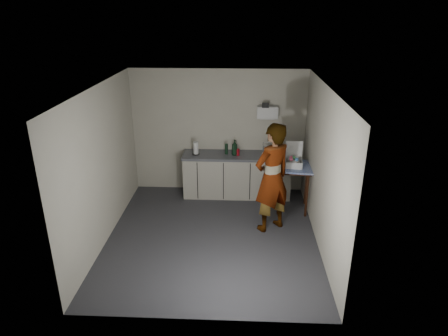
{
  "coord_description": "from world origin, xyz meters",
  "views": [
    {
      "loc": [
        0.48,
        -6.0,
        3.74
      ],
      "look_at": [
        0.19,
        0.45,
        1.11
      ],
      "focal_mm": 32.0,
      "sensor_mm": 36.0,
      "label": 1
    }
  ],
  "objects_px": {
    "kitchen_counter": "(237,176)",
    "dark_bottle": "(226,149)",
    "soda_can": "(238,152)",
    "paper_towel": "(196,149)",
    "dish_rack": "(271,153)",
    "bakery_box": "(294,161)",
    "standing_man": "(272,178)",
    "soap_bottle": "(235,148)",
    "side_table": "(294,171)"
  },
  "relations": [
    {
      "from": "dark_bottle",
      "to": "bakery_box",
      "type": "relative_size",
      "value": 0.48
    },
    {
      "from": "soda_can",
      "to": "dish_rack",
      "type": "relative_size",
      "value": 0.37
    },
    {
      "from": "soda_can",
      "to": "paper_towel",
      "type": "relative_size",
      "value": 0.51
    },
    {
      "from": "kitchen_counter",
      "to": "dark_bottle",
      "type": "xyz_separation_m",
      "value": [
        -0.22,
        0.02,
        0.59
      ]
    },
    {
      "from": "dish_rack",
      "to": "bakery_box",
      "type": "relative_size",
      "value": 0.82
    },
    {
      "from": "kitchen_counter",
      "to": "dish_rack",
      "type": "relative_size",
      "value": 6.12
    },
    {
      "from": "dark_bottle",
      "to": "paper_towel",
      "type": "bearing_deg",
      "value": -175.37
    },
    {
      "from": "soda_can",
      "to": "dish_rack",
      "type": "bearing_deg",
      "value": -1.82
    },
    {
      "from": "kitchen_counter",
      "to": "dark_bottle",
      "type": "height_order",
      "value": "dark_bottle"
    },
    {
      "from": "dish_rack",
      "to": "paper_towel",
      "type": "bearing_deg",
      "value": 178.73
    },
    {
      "from": "paper_towel",
      "to": "dish_rack",
      "type": "xyz_separation_m",
      "value": [
        1.53,
        -0.03,
        -0.07
      ]
    },
    {
      "from": "soda_can",
      "to": "bakery_box",
      "type": "relative_size",
      "value": 0.3
    },
    {
      "from": "standing_man",
      "to": "soda_can",
      "type": "relative_size",
      "value": 14.6
    },
    {
      "from": "standing_man",
      "to": "paper_towel",
      "type": "height_order",
      "value": "standing_man"
    },
    {
      "from": "dark_bottle",
      "to": "bakery_box",
      "type": "xyz_separation_m",
      "value": [
        1.3,
        -0.64,
        0.01
      ]
    },
    {
      "from": "side_table",
      "to": "standing_man",
      "type": "height_order",
      "value": "standing_man"
    },
    {
      "from": "dark_bottle",
      "to": "paper_towel",
      "type": "xyz_separation_m",
      "value": [
        -0.62,
        -0.05,
        0.02
      ]
    },
    {
      "from": "paper_towel",
      "to": "bakery_box",
      "type": "height_order",
      "value": "bakery_box"
    },
    {
      "from": "soap_bottle",
      "to": "soda_can",
      "type": "height_order",
      "value": "soap_bottle"
    },
    {
      "from": "soap_bottle",
      "to": "standing_man",
      "type": "bearing_deg",
      "value": -63.0
    },
    {
      "from": "kitchen_counter",
      "to": "standing_man",
      "type": "height_order",
      "value": "standing_man"
    },
    {
      "from": "dish_rack",
      "to": "bakery_box",
      "type": "xyz_separation_m",
      "value": [
        0.39,
        -0.55,
        0.06
      ]
    },
    {
      "from": "soap_bottle",
      "to": "bakery_box",
      "type": "xyz_separation_m",
      "value": [
        1.13,
        -0.58,
        -0.05
      ]
    },
    {
      "from": "soda_can",
      "to": "dish_rack",
      "type": "distance_m",
      "value": 0.67
    },
    {
      "from": "dish_rack",
      "to": "side_table",
      "type": "bearing_deg",
      "value": -52.48
    },
    {
      "from": "paper_towel",
      "to": "dark_bottle",
      "type": "bearing_deg",
      "value": 4.63
    },
    {
      "from": "dish_rack",
      "to": "dark_bottle",
      "type": "bearing_deg",
      "value": 174.68
    },
    {
      "from": "soap_bottle",
      "to": "dish_rack",
      "type": "height_order",
      "value": "soap_bottle"
    },
    {
      "from": "dark_bottle",
      "to": "dish_rack",
      "type": "distance_m",
      "value": 0.91
    },
    {
      "from": "kitchen_counter",
      "to": "standing_man",
      "type": "xyz_separation_m",
      "value": [
        0.62,
        -1.36,
        0.56
      ]
    },
    {
      "from": "soap_bottle",
      "to": "dark_bottle",
      "type": "height_order",
      "value": "soap_bottle"
    },
    {
      "from": "soap_bottle",
      "to": "paper_towel",
      "type": "relative_size",
      "value": 1.21
    },
    {
      "from": "soap_bottle",
      "to": "soda_can",
      "type": "relative_size",
      "value": 2.38
    },
    {
      "from": "dark_bottle",
      "to": "dish_rack",
      "type": "relative_size",
      "value": 0.59
    },
    {
      "from": "kitchen_counter",
      "to": "side_table",
      "type": "bearing_deg",
      "value": -28.61
    },
    {
      "from": "soda_can",
      "to": "bakery_box",
      "type": "distance_m",
      "value": 1.21
    },
    {
      "from": "soda_can",
      "to": "dark_bottle",
      "type": "bearing_deg",
      "value": 164.94
    },
    {
      "from": "kitchen_counter",
      "to": "dark_bottle",
      "type": "bearing_deg",
      "value": 173.64
    },
    {
      "from": "soda_can",
      "to": "paper_towel",
      "type": "height_order",
      "value": "paper_towel"
    },
    {
      "from": "soap_bottle",
      "to": "bakery_box",
      "type": "bearing_deg",
      "value": -27.18
    },
    {
      "from": "soap_bottle",
      "to": "side_table",
      "type": "bearing_deg",
      "value": -26.19
    },
    {
      "from": "dish_rack",
      "to": "standing_man",
      "type": "bearing_deg",
      "value": -92.8
    },
    {
      "from": "side_table",
      "to": "soda_can",
      "type": "xyz_separation_m",
      "value": [
        -1.09,
        0.56,
        0.17
      ]
    },
    {
      "from": "kitchen_counter",
      "to": "bakery_box",
      "type": "distance_m",
      "value": 1.37
    },
    {
      "from": "side_table",
      "to": "bakery_box",
      "type": "bearing_deg",
      "value": -147.21
    },
    {
      "from": "kitchen_counter",
      "to": "dark_bottle",
      "type": "relative_size",
      "value": 10.4
    },
    {
      "from": "standing_man",
      "to": "dish_rack",
      "type": "height_order",
      "value": "standing_man"
    },
    {
      "from": "soap_bottle",
      "to": "soda_can",
      "type": "distance_m",
      "value": 0.11
    },
    {
      "from": "kitchen_counter",
      "to": "dish_rack",
      "type": "xyz_separation_m",
      "value": [
        0.69,
        -0.06,
        0.54
      ]
    },
    {
      "from": "bakery_box",
      "to": "kitchen_counter",
      "type": "bearing_deg",
      "value": 155.11
    }
  ]
}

